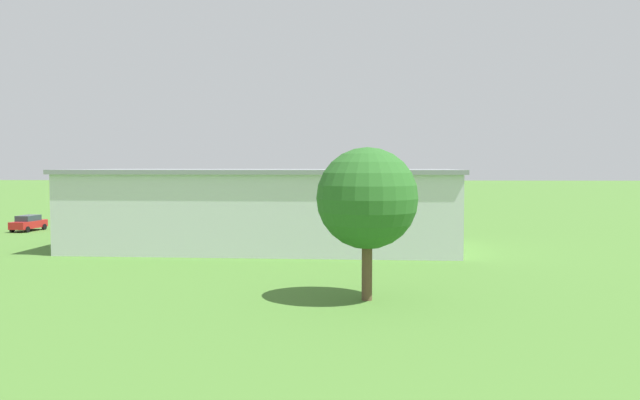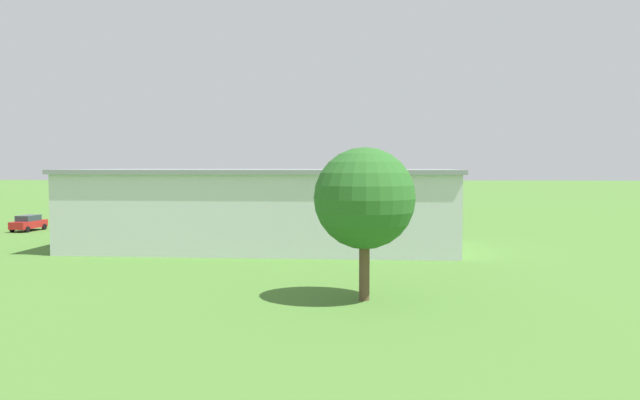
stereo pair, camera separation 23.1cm
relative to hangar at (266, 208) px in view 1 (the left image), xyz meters
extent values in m
plane|color=#47752D|center=(-3.51, -40.17, -3.30)|extent=(400.00, 400.00, 0.00)
cube|color=silver|center=(0.00, 0.02, -0.18)|extent=(31.44, 13.93, 6.22)
cube|color=gray|center=(0.00, 0.02, 3.10)|extent=(32.06, 14.55, 0.35)
cube|color=#384251|center=(-0.24, -6.41, -0.74)|extent=(10.00, 0.54, 5.10)
cylinder|color=silver|center=(-5.87, -39.67, -0.03)|extent=(5.82, 1.23, 1.61)
cone|color=black|center=(-2.69, -39.79, -0.37)|extent=(0.80, 0.74, 0.78)
cube|color=silver|center=(-5.21, -39.69, -0.25)|extent=(1.81, 7.37, 0.28)
cube|color=silver|center=(-4.71, -39.71, 1.18)|extent=(1.81, 7.37, 0.28)
cube|color=silver|center=(-8.30, -39.57, 1.25)|extent=(1.24, 0.15, 1.41)
cube|color=silver|center=(-8.41, -39.57, 0.25)|extent=(1.00, 2.63, 0.18)
cylinder|color=black|center=(-5.48, -40.63, -1.33)|extent=(0.64, 0.16, 0.64)
cylinder|color=black|center=(-5.40, -38.74, -1.33)|extent=(0.64, 0.16, 0.64)
cylinder|color=#332D28|center=(-5.05, -42.04, 0.47)|extent=(0.24, 0.09, 1.48)
cylinder|color=#332D28|center=(-4.87, -37.36, 0.47)|extent=(0.24, 0.09, 1.48)
cube|color=#23389E|center=(19.50, -10.43, -2.59)|extent=(2.15, 4.75, 0.76)
cube|color=#2D3842|center=(19.50, -10.43, -1.92)|extent=(1.78, 2.70, 0.59)
cylinder|color=black|center=(18.48, -8.93, -2.98)|extent=(0.27, 0.66, 0.64)
cylinder|color=black|center=(20.27, -8.79, -2.98)|extent=(0.27, 0.66, 0.64)
cylinder|color=black|center=(18.72, -12.06, -2.98)|extent=(0.27, 0.66, 0.64)
cylinder|color=black|center=(20.51, -11.92, -2.98)|extent=(0.27, 0.66, 0.64)
cube|color=red|center=(26.68, -12.32, -2.60)|extent=(2.27, 4.46, 0.76)
cube|color=#2D3842|center=(26.68, -12.32, -1.93)|extent=(1.82, 2.57, 0.58)
cylinder|color=black|center=(26.01, -10.77, -2.98)|extent=(0.30, 0.66, 0.64)
cylinder|color=black|center=(27.73, -10.99, -2.98)|extent=(0.30, 0.66, 0.64)
cylinder|color=black|center=(25.64, -13.65, -2.98)|extent=(0.30, 0.66, 0.64)
cylinder|color=black|center=(27.35, -13.87, -2.98)|extent=(0.30, 0.66, 0.64)
cylinder|color=#3F3F47|center=(11.67, -12.85, -2.91)|extent=(0.44, 0.44, 0.77)
cylinder|color=#3F3F47|center=(11.67, -12.85, -2.25)|extent=(0.53, 0.53, 0.55)
sphere|color=beige|center=(11.67, -12.85, -1.88)|extent=(0.21, 0.21, 0.21)
cylinder|color=navy|center=(14.68, -9.89, -2.87)|extent=(0.35, 0.35, 0.86)
cylinder|color=beige|center=(14.68, -9.89, -2.13)|extent=(0.41, 0.41, 0.61)
sphere|color=#D8AD84|center=(14.68, -9.89, -1.71)|extent=(0.23, 0.23, 0.23)
cylinder|color=beige|center=(-16.03, -12.33, -2.84)|extent=(0.44, 0.44, 0.90)
cylinder|color=#33723F|center=(-16.03, -12.33, -2.07)|extent=(0.52, 0.52, 0.64)
sphere|color=#9E704C|center=(-16.03, -12.33, -1.63)|extent=(0.24, 0.24, 0.24)
cylinder|color=brown|center=(-7.82, 20.69, -1.46)|extent=(0.54, 0.54, 3.68)
sphere|color=#286023|center=(-7.82, 20.69, 1.94)|extent=(5.20, 5.20, 5.20)
camera|label=1|loc=(-6.74, 53.13, 3.61)|focal=35.79mm
camera|label=2|loc=(-6.97, 53.12, 3.61)|focal=35.79mm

